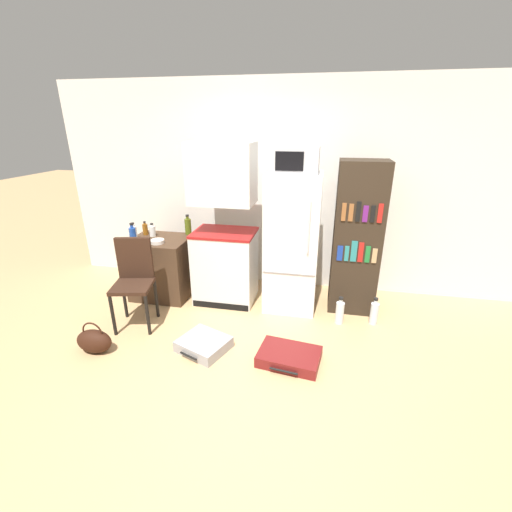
# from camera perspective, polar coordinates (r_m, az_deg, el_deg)

# --- Properties ---
(ground_plane) EXTENTS (24.00, 24.00, 0.00)m
(ground_plane) POSITION_cam_1_polar(r_m,az_deg,el_deg) (3.30, -1.32, -18.81)
(ground_plane) COLOR tan
(wall_back) EXTENTS (6.40, 0.10, 2.65)m
(wall_back) POSITION_cam_1_polar(r_m,az_deg,el_deg) (4.54, 6.68, 11.06)
(wall_back) COLOR white
(wall_back) RESTS_ON ground_plane
(side_table) EXTENTS (0.71, 0.63, 0.77)m
(side_table) POSITION_cam_1_polar(r_m,az_deg,el_deg) (4.59, -15.35, -1.78)
(side_table) COLOR #422D1E
(side_table) RESTS_ON ground_plane
(kitchen_hutch) EXTENTS (0.74, 0.56, 1.93)m
(kitchen_hutch) POSITION_cam_1_polar(r_m,az_deg,el_deg) (4.14, -5.30, 3.98)
(kitchen_hutch) COLOR silver
(kitchen_hutch) RESTS_ON ground_plane
(refrigerator) EXTENTS (0.61, 0.59, 1.62)m
(refrigerator) POSITION_cam_1_polar(r_m,az_deg,el_deg) (4.02, 6.02, 2.06)
(refrigerator) COLOR white
(refrigerator) RESTS_ON ground_plane
(microwave) EXTENTS (0.50, 0.38, 0.28)m
(microwave) POSITION_cam_1_polar(r_m,az_deg,el_deg) (3.81, 6.58, 15.68)
(microwave) COLOR #B7B7BC
(microwave) RESTS_ON refrigerator
(bookshelf) EXTENTS (0.53, 0.40, 1.76)m
(bookshelf) POSITION_cam_1_polar(r_m,az_deg,el_deg) (4.08, 16.46, 2.68)
(bookshelf) COLOR #2D2319
(bookshelf) RESTS_ON ground_plane
(bottle_blue_soda) EXTENTS (0.08, 0.08, 0.27)m
(bottle_blue_soda) POSITION_cam_1_polar(r_m,az_deg,el_deg) (4.31, -19.84, 3.22)
(bottle_blue_soda) COLOR #1E47A3
(bottle_blue_soda) RESTS_ON side_table
(bottle_clear_short) EXTENTS (0.08, 0.08, 0.22)m
(bottle_clear_short) POSITION_cam_1_polar(r_m,az_deg,el_deg) (4.50, -19.73, 3.72)
(bottle_clear_short) COLOR silver
(bottle_clear_short) RESTS_ON side_table
(bottle_olive_oil) EXTENTS (0.08, 0.08, 0.26)m
(bottle_olive_oil) POSITION_cam_1_polar(r_m,az_deg,el_deg) (4.53, -11.27, 4.93)
(bottle_olive_oil) COLOR #566619
(bottle_olive_oil) RESTS_ON side_table
(bottle_amber_beer) EXTENTS (0.07, 0.07, 0.18)m
(bottle_amber_beer) POSITION_cam_1_polar(r_m,az_deg,el_deg) (4.66, -17.98, 4.29)
(bottle_amber_beer) COLOR brown
(bottle_amber_beer) RESTS_ON side_table
(bottle_milk_white) EXTENTS (0.08, 0.08, 0.17)m
(bottle_milk_white) POSITION_cam_1_polar(r_m,az_deg,el_deg) (4.56, -16.88, 4.04)
(bottle_milk_white) COLOR white
(bottle_milk_white) RESTS_ON side_table
(bowl) EXTENTS (0.16, 0.16, 0.04)m
(bowl) POSITION_cam_1_polar(r_m,az_deg,el_deg) (4.29, -16.11, 2.34)
(bowl) COLOR silver
(bowl) RESTS_ON side_table
(chair) EXTENTS (0.48, 0.48, 0.98)m
(chair) POSITION_cam_1_polar(r_m,az_deg,el_deg) (3.96, -19.67, -2.94)
(chair) COLOR black
(chair) RESTS_ON ground_plane
(suitcase_large_flat) EXTENTS (0.62, 0.47, 0.11)m
(suitcase_large_flat) POSITION_cam_1_polar(r_m,az_deg,el_deg) (3.40, 5.54, -16.36)
(suitcase_large_flat) COLOR maroon
(suitcase_large_flat) RESTS_ON ground_plane
(suitcase_small_flat) EXTENTS (0.57, 0.54, 0.12)m
(suitcase_small_flat) POSITION_cam_1_polar(r_m,az_deg,el_deg) (3.58, -8.71, -14.35)
(suitcase_small_flat) COLOR #99999E
(suitcase_small_flat) RESTS_ON ground_plane
(handbag) EXTENTS (0.36, 0.20, 0.33)m
(handbag) POSITION_cam_1_polar(r_m,az_deg,el_deg) (3.82, -25.33, -12.63)
(handbag) COLOR #33190F
(handbag) RESTS_ON ground_plane
(water_bottle_front) EXTENTS (0.09, 0.09, 0.32)m
(water_bottle_front) POSITION_cam_1_polar(r_m,az_deg,el_deg) (4.11, 19.09, -8.94)
(water_bottle_front) COLOR silver
(water_bottle_front) RESTS_ON ground_plane
(water_bottle_middle) EXTENTS (0.09, 0.09, 0.33)m
(water_bottle_middle) POSITION_cam_1_polar(r_m,az_deg,el_deg) (4.02, 13.78, -9.06)
(water_bottle_middle) COLOR silver
(water_bottle_middle) RESTS_ON ground_plane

